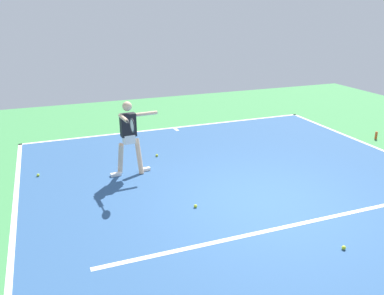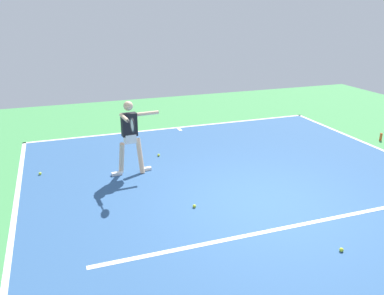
{
  "view_description": "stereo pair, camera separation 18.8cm",
  "coord_description": "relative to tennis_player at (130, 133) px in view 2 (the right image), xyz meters",
  "views": [
    {
      "loc": [
        3.81,
        5.96,
        3.62
      ],
      "look_at": [
        1.05,
        -1.21,
        0.9
      ],
      "focal_mm": 37.05,
      "sensor_mm": 36.0,
      "label": 1
    },
    {
      "loc": [
        3.63,
        6.03,
        3.62
      ],
      "look_at": [
        1.05,
        -1.21,
        0.9
      ],
      "focal_mm": 37.05,
      "sensor_mm": 36.0,
      "label": 2
    }
  ],
  "objects": [
    {
      "name": "tennis_ball_centre_court",
      "position": [
        -2.47,
        4.19,
        -0.94
      ],
      "size": [
        0.07,
        0.07,
        0.07
      ],
      "primitive_type": "sphere",
      "color": "#CCE033",
      "rests_on": "ground_plane"
    },
    {
      "name": "tennis_ball_near_service_line",
      "position": [
        -0.86,
        -0.86,
        -0.94
      ],
      "size": [
        0.07,
        0.07,
        0.07
      ],
      "primitive_type": "sphere",
      "color": "#CCE033",
      "rests_on": "ground_plane"
    },
    {
      "name": "ground_plane",
      "position": [
        -2.1,
        2.39,
        -0.97
      ],
      "size": [
        20.21,
        20.21,
        0.0
      ],
      "primitive_type": "plane",
      "color": "#428E4C"
    },
    {
      "name": "tennis_ball_by_baseline",
      "position": [
        -0.78,
        2.06,
        -0.94
      ],
      "size": [
        0.07,
        0.07,
        0.07
      ],
      "primitive_type": "sphere",
      "color": "#CCE033",
      "rests_on": "ground_plane"
    },
    {
      "name": "tennis_ball_near_player",
      "position": [
        2.02,
        -0.61,
        -0.94
      ],
      "size": [
        0.07,
        0.07,
        0.07
      ],
      "primitive_type": "sphere",
      "color": "#C6E53D",
      "rests_on": "ground_plane"
    },
    {
      "name": "court_surface",
      "position": [
        -2.1,
        2.39,
        -0.97
      ],
      "size": [
        9.21,
        11.22,
        0.0
      ],
      "primitive_type": "cube",
      "color": "#2D5484",
      "rests_on": "ground_plane"
    },
    {
      "name": "court_line_sideline_right",
      "position": [
        2.45,
        2.39,
        -0.97
      ],
      "size": [
        0.1,
        11.22,
        0.01
      ],
      "primitive_type": "cube",
      "color": "white",
      "rests_on": "ground_plane"
    },
    {
      "name": "court_line_centre_mark",
      "position": [
        -2.1,
        -2.97,
        -0.97
      ],
      "size": [
        0.1,
        0.3,
        0.01
      ],
      "primitive_type": "cube",
      "color": "white",
      "rests_on": "ground_plane"
    },
    {
      "name": "court_line_baseline_near",
      "position": [
        -2.1,
        -3.17,
        -0.97
      ],
      "size": [
        9.21,
        0.1,
        0.01
      ],
      "primitive_type": "cube",
      "color": "white",
      "rests_on": "ground_plane"
    },
    {
      "name": "court_line_service",
      "position": [
        -2.1,
        3.28,
        -0.97
      ],
      "size": [
        6.91,
        0.1,
        0.01
      ],
      "primitive_type": "cube",
      "color": "white",
      "rests_on": "ground_plane"
    },
    {
      "name": "water_bottle",
      "position": [
        -7.23,
        0.03,
        -0.86
      ],
      "size": [
        0.07,
        0.07,
        0.22
      ],
      "primitive_type": "cylinder",
      "color": "#D84C1E",
      "rests_on": "ground_plane"
    },
    {
      "name": "tennis_player",
      "position": [
        0.0,
        0.0,
        0.0
      ],
      "size": [
        1.17,
        1.24,
        1.71
      ],
      "rotation": [
        0.0,
        0.0,
        0.08
      ],
      "color": "beige",
      "rests_on": "ground_plane"
    }
  ]
}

